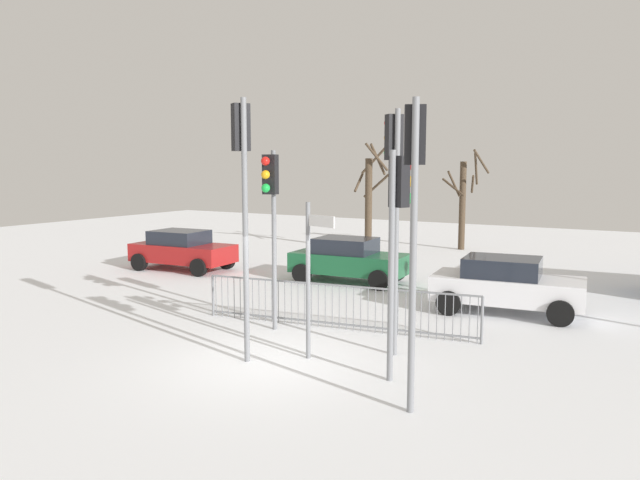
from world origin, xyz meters
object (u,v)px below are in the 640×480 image
object	(u,v)px
bare_tree_centre	(463,200)
traffic_light_rear_right	(398,213)
bare_tree_left	(369,198)
traffic_light_mid_left	(414,185)
car_white_mid	(506,284)
direction_sign_post	(310,272)
traffic_light_mid_right	(271,200)
car_green_far	(348,259)
car_red_near	(182,249)
traffic_light_rear_left	(394,177)
traffic_light_foreground_left	(242,171)

from	to	relation	value
bare_tree_centre	traffic_light_rear_right	bearing A→B (deg)	-76.41
traffic_light_rear_right	bare_tree_left	size ratio (longest dim) A/B	0.85
traffic_light_mid_left	car_white_mid	bearing A→B (deg)	67.43
traffic_light_rear_right	direction_sign_post	bearing A→B (deg)	-162.97
traffic_light_mid_left	traffic_light_mid_right	size ratio (longest dim) A/B	1.16
car_green_far	traffic_light_mid_right	bearing A→B (deg)	-83.04
car_green_far	car_red_near	xyz separation A→B (m)	(-6.42, -1.07, 0.00)
car_white_mid	traffic_light_rear_left	bearing A→B (deg)	-110.66
traffic_light_rear_left	bare_tree_centre	xyz separation A→B (m)	(-3.50, 15.94, -1.34)
traffic_light_rear_right	bare_tree_left	xyz separation A→B (m)	(-7.80, 14.92, -0.63)
traffic_light_mid_right	direction_sign_post	xyz separation A→B (m)	(1.85, -1.31, -1.32)
direction_sign_post	bare_tree_centre	size ratio (longest dim) A/B	0.69
traffic_light_foreground_left	traffic_light_rear_right	xyz separation A→B (m)	(3.04, 0.51, -0.72)
traffic_light_rear_left	traffic_light_rear_right	world-z (taller)	traffic_light_rear_left
traffic_light_mid_left	direction_sign_post	distance (m)	3.48
traffic_light_mid_left	traffic_light_rear_right	world-z (taller)	traffic_light_mid_left
car_red_near	car_white_mid	bearing A→B (deg)	-7.62
traffic_light_rear_right	car_green_far	distance (m)	9.53
car_white_mid	bare_tree_left	world-z (taller)	bare_tree_left
traffic_light_mid_left	traffic_light_mid_right	xyz separation A→B (m)	(-4.53, 2.63, -0.47)
traffic_light_mid_right	car_white_mid	bearing A→B (deg)	-142.71
traffic_light_foreground_left	car_green_far	world-z (taller)	traffic_light_foreground_left
direction_sign_post	traffic_light_mid_left	bearing A→B (deg)	-9.21
traffic_light_rear_right	traffic_light_rear_left	bearing A→B (deg)	138.84
traffic_light_rear_right	bare_tree_left	bearing A→B (deg)	139.81
traffic_light_mid_right	bare_tree_left	xyz separation A→B (m)	(-4.01, 13.43, -0.69)
traffic_light_mid_right	traffic_light_rear_right	distance (m)	4.06
traffic_light_rear_right	car_red_near	distance (m)	13.48
car_white_mid	car_green_far	distance (m)	5.82
direction_sign_post	car_white_mid	bearing A→B (deg)	84.55
traffic_light_rear_left	traffic_light_mid_right	size ratio (longest dim) A/B	1.18
car_green_far	car_red_near	bearing A→B (deg)	-175.21
traffic_light_mid_left	bare_tree_centre	size ratio (longest dim) A/B	1.07
traffic_light_rear_right	traffic_light_mid_left	bearing A→B (deg)	-34.70
traffic_light_foreground_left	bare_tree_left	world-z (taller)	traffic_light_foreground_left
traffic_light_rear_left	car_white_mid	bearing A→B (deg)	27.32
traffic_light_mid_left	traffic_light_rear_left	distance (m)	2.90
traffic_light_rear_right	car_green_far	bearing A→B (deg)	145.41
traffic_light_rear_right	bare_tree_centre	distance (m)	17.83
traffic_light_rear_left	car_white_mid	world-z (taller)	traffic_light_rear_left
traffic_light_rear_right	car_red_near	world-z (taller)	traffic_light_rear_right
traffic_light_mid_left	bare_tree_centre	xyz separation A→B (m)	(-4.93, 18.46, -1.27)
direction_sign_post	traffic_light_rear_left	bearing A→B (deg)	60.94
traffic_light_rear_left	car_white_mid	size ratio (longest dim) A/B	1.25
traffic_light_rear_left	car_green_far	xyz separation A→B (m)	(-4.38, 6.37, -2.86)
traffic_light_rear_left	traffic_light_mid_left	bearing A→B (deg)	-108.74
car_white_mid	car_red_near	xyz separation A→B (m)	(-11.99, 0.63, 0.00)
traffic_light_rear_left	car_red_near	distance (m)	12.37
direction_sign_post	car_green_far	size ratio (longest dim) A/B	0.80
car_white_mid	car_green_far	bearing A→B (deg)	156.62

